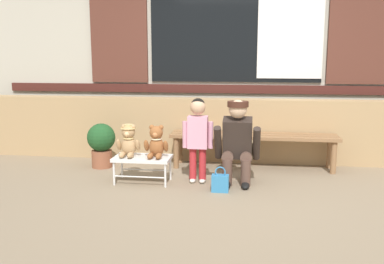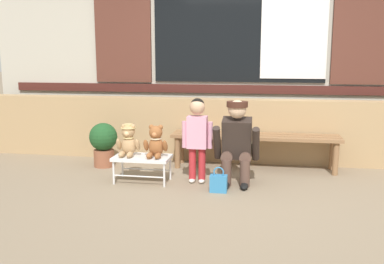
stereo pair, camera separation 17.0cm
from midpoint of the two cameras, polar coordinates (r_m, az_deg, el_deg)
name	(u,v)px [view 1 (the left image)]	position (r m, az deg, el deg)	size (l,w,h in m)	color
ground_plane	(226,193)	(4.53, 3.42, -8.11)	(60.00, 60.00, 0.00)	#84725B
brick_low_wall	(232,130)	(5.81, 4.58, 0.27)	(7.24, 0.25, 0.85)	tan
shop_facade	(236,28)	(6.26, 5.08, 13.65)	(7.39, 0.26, 3.60)	#B7B2A3
wooden_bench_long	(253,139)	(5.46, 7.30, -0.99)	(2.10, 0.40, 0.44)	#8E6642
small_display_bench	(143,159)	(4.86, -7.62, -3.66)	(0.64, 0.36, 0.30)	silver
teddy_bear_with_hat	(128,141)	(4.87, -9.48, -1.21)	(0.28, 0.27, 0.36)	tan
teddy_bear_plain	(156,143)	(4.78, -5.82, -1.43)	(0.28, 0.26, 0.36)	#93562D
child_standing	(198,131)	(4.76, -0.24, 0.13)	(0.35, 0.18, 0.96)	#B7282D
adult_crouching	(238,142)	(4.74, 5.17, -1.31)	(0.50, 0.49, 0.95)	brown
handbag_on_ground	(220,183)	(4.55, 2.71, -6.79)	(0.18, 0.11, 0.27)	teal
potted_plant	(101,143)	(5.61, -12.85, -1.39)	(0.36, 0.36, 0.57)	brown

